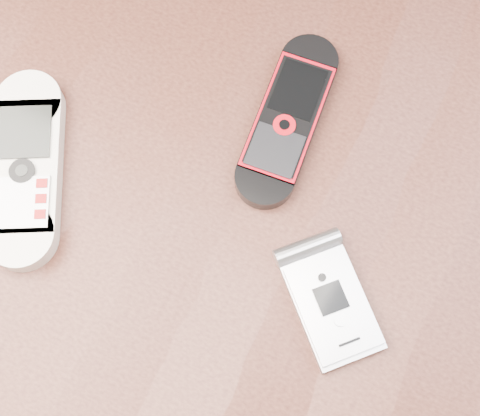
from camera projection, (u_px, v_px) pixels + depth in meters
name	position (u px, v px, depth m)	size (l,w,h in m)	color
ground	(238.00, 330.00, 1.23)	(4.00, 4.00, 0.00)	#472B19
table	(235.00, 243.00, 0.61)	(1.20, 0.80, 0.75)	black
nokia_white	(26.00, 167.00, 0.51)	(0.05, 0.16, 0.02)	silver
nokia_black_red	(288.00, 119.00, 0.52)	(0.05, 0.15, 0.02)	black
motorola_razr	(331.00, 303.00, 0.48)	(0.05, 0.10, 0.02)	#B8B8BD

